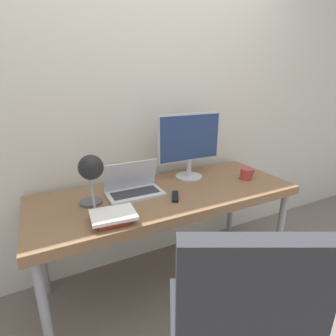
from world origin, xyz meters
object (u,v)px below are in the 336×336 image
(monitor, at_px, (190,142))
(office_chair, at_px, (233,334))
(book_stack, at_px, (113,217))
(mug, at_px, (246,174))
(laptop, at_px, (134,187))
(desk_lamp, at_px, (91,172))

(monitor, height_order, office_chair, monitor)
(book_stack, bearing_deg, mug, 8.80)
(monitor, relative_size, book_stack, 2.08)
(monitor, bearing_deg, office_chair, -113.31)
(office_chair, xyz_separation_m, mug, (0.86, 0.89, 0.19))
(mug, bearing_deg, office_chair, -133.92)
(laptop, relative_size, book_stack, 1.45)
(laptop, height_order, book_stack, laptop)
(laptop, distance_m, desk_lamp, 0.37)
(laptop, relative_size, desk_lamp, 1.07)
(office_chair, bearing_deg, desk_lamp, 108.19)
(office_chair, bearing_deg, mug, 46.08)
(desk_lamp, relative_size, office_chair, 0.31)
(laptop, distance_m, mug, 0.87)
(book_stack, bearing_deg, laptop, 52.69)
(laptop, xyz_separation_m, monitor, (0.49, 0.11, 0.23))
(desk_lamp, relative_size, mug, 2.65)
(desk_lamp, xyz_separation_m, office_chair, (0.29, -0.89, -0.39))
(laptop, xyz_separation_m, desk_lamp, (-0.29, -0.12, 0.20))
(monitor, relative_size, desk_lamp, 1.53)
(monitor, distance_m, mug, 0.50)
(desk_lamp, bearing_deg, book_stack, -70.25)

